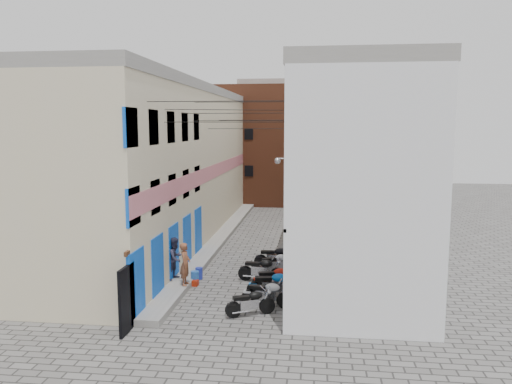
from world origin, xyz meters
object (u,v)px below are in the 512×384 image
at_px(motorcycle_a, 250,301).
at_px(motorcycle_b, 267,292).
at_px(motorcycle_d, 275,277).
at_px(person_a, 185,264).
at_px(motorcycle_f, 276,262).
at_px(person_b, 175,258).
at_px(water_jug_near, 195,278).
at_px(motorcycle_c, 273,283).
at_px(motorcycle_e, 261,268).
at_px(red_crate, 194,283).
at_px(motorcycle_g, 276,256).
at_px(water_jug_far, 199,273).

height_order(motorcycle_a, motorcycle_b, motorcycle_b).
distance_m(motorcycle_d, person_a, 3.68).
relative_size(motorcycle_f, person_a, 1.11).
relative_size(person_b, water_jug_near, 3.22).
xyz_separation_m(motorcycle_c, water_jug_near, (-3.45, 1.37, -0.33)).
bearing_deg(motorcycle_e, red_crate, -66.62).
bearing_deg(person_b, motorcycle_g, -37.45).
xyz_separation_m(motorcycle_a, motorcycle_c, (0.65, 1.88, 0.08)).
xyz_separation_m(motorcycle_a, person_a, (-2.97, 2.35, 0.59)).
distance_m(motorcycle_b, water_jug_near, 4.06).
relative_size(motorcycle_e, person_a, 1.17).
xyz_separation_m(motorcycle_g, red_crate, (-3.21, -2.98, -0.48)).
relative_size(motorcycle_f, red_crate, 5.08).
relative_size(person_a, water_jug_near, 3.15).
bearing_deg(motorcycle_g, water_jug_far, -62.70).
distance_m(person_a, water_jug_near, 1.25).
xyz_separation_m(motorcycle_f, person_a, (-3.49, -2.68, 0.56)).
relative_size(motorcycle_d, red_crate, 5.17).
relative_size(motorcycle_c, water_jug_far, 4.18).
relative_size(motorcycle_d, motorcycle_g, 0.95).
xyz_separation_m(motorcycle_b, water_jug_near, (-3.30, 2.34, -0.29)).
bearing_deg(person_b, motorcycle_e, -60.02).
bearing_deg(motorcycle_b, motorcycle_e, -163.90).
relative_size(motorcycle_b, motorcycle_g, 0.95).
distance_m(motorcycle_e, water_jug_near, 2.85).
bearing_deg(person_b, motorcycle_f, -48.25).
bearing_deg(water_jug_near, motorcycle_f, 28.08).
distance_m(motorcycle_c, water_jug_near, 3.73).
relative_size(motorcycle_g, person_b, 1.16).
bearing_deg(motorcycle_c, water_jug_near, -119.63).
distance_m(motorcycle_c, person_b, 4.45).
distance_m(motorcycle_b, water_jug_far, 4.52).
relative_size(water_jug_near, red_crate, 1.46).
height_order(motorcycle_c, water_jug_near, motorcycle_c).
xyz_separation_m(motorcycle_a, motorcycle_d, (0.65, 2.79, 0.04)).
relative_size(motorcycle_b, person_b, 1.10).
distance_m(motorcycle_a, motorcycle_b, 1.04).
distance_m(motorcycle_g, person_b, 4.98).
distance_m(motorcycle_a, person_a, 3.83).
distance_m(motorcycle_e, motorcycle_g, 2.11).
bearing_deg(person_b, motorcycle_a, -113.97).
bearing_deg(red_crate, person_a, -103.91).
height_order(motorcycle_a, red_crate, motorcycle_a).
height_order(motorcycle_c, water_jug_far, motorcycle_c).
bearing_deg(motorcycle_d, motorcycle_f, 166.98).
xyz_separation_m(motorcycle_c, motorcycle_g, (-0.24, 4.12, -0.01)).
bearing_deg(motorcycle_a, water_jug_far, -169.50).
bearing_deg(motorcycle_a, person_b, -155.32).
distance_m(motorcycle_c, water_jug_far, 4.06).
distance_m(motorcycle_d, red_crate, 3.49).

